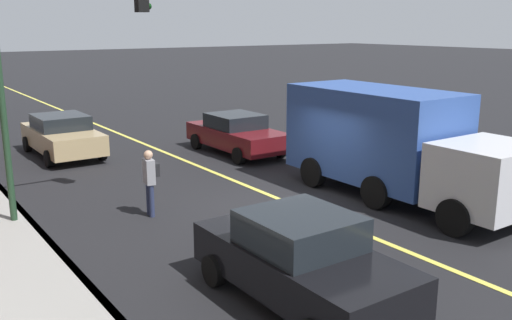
{
  "coord_description": "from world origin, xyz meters",
  "views": [
    {
      "loc": [
        -11.72,
        9.24,
        4.8
      ],
      "look_at": [
        -0.05,
        1.12,
        1.39
      ],
      "focal_mm": 39.6,
      "sensor_mm": 36.0,
      "label": 1
    }
  ],
  "objects_px": {
    "pedestrian_with_backpack": "(150,178)",
    "traffic_light_mast": "(59,46)",
    "car_tan": "(62,135)",
    "car_black": "(300,259)",
    "truck_blue": "(393,142)",
    "car_maroon": "(237,133)"
  },
  "relations": [
    {
      "from": "car_tan",
      "to": "car_black",
      "type": "relative_size",
      "value": 1.06
    },
    {
      "from": "pedestrian_with_backpack",
      "to": "traffic_light_mast",
      "type": "height_order",
      "value": "traffic_light_mast"
    },
    {
      "from": "car_tan",
      "to": "truck_blue",
      "type": "distance_m",
      "value": 12.31
    },
    {
      "from": "car_tan",
      "to": "truck_blue",
      "type": "xyz_separation_m",
      "value": [
        -10.62,
        -6.17,
        0.82
      ]
    },
    {
      "from": "pedestrian_with_backpack",
      "to": "traffic_light_mast",
      "type": "xyz_separation_m",
      "value": [
        1.21,
        1.68,
        3.29
      ]
    },
    {
      "from": "traffic_light_mast",
      "to": "car_black",
      "type": "bearing_deg",
      "value": -165.2
    },
    {
      "from": "car_maroon",
      "to": "traffic_light_mast",
      "type": "distance_m",
      "value": 9.06
    },
    {
      "from": "car_maroon",
      "to": "truck_blue",
      "type": "distance_m",
      "value": 7.35
    },
    {
      "from": "car_tan",
      "to": "car_maroon",
      "type": "distance_m",
      "value": 6.54
    },
    {
      "from": "car_tan",
      "to": "traffic_light_mast",
      "type": "relative_size",
      "value": 0.73
    },
    {
      "from": "traffic_light_mast",
      "to": "pedestrian_with_backpack",
      "type": "bearing_deg",
      "value": -125.8
    },
    {
      "from": "truck_blue",
      "to": "traffic_light_mast",
      "type": "distance_m",
      "value": 9.2
    },
    {
      "from": "car_tan",
      "to": "car_black",
      "type": "bearing_deg",
      "value": -179.98
    },
    {
      "from": "truck_blue",
      "to": "car_black",
      "type": "bearing_deg",
      "value": 119.21
    },
    {
      "from": "truck_blue",
      "to": "pedestrian_with_backpack",
      "type": "height_order",
      "value": "truck_blue"
    },
    {
      "from": "car_black",
      "to": "truck_blue",
      "type": "relative_size",
      "value": 0.59
    },
    {
      "from": "car_tan",
      "to": "car_maroon",
      "type": "xyz_separation_m",
      "value": [
        -3.34,
        -5.62,
        -0.03
      ]
    },
    {
      "from": "car_maroon",
      "to": "traffic_light_mast",
      "type": "xyz_separation_m",
      "value": [
        -3.68,
        7.48,
        3.54
      ]
    },
    {
      "from": "pedestrian_with_backpack",
      "to": "traffic_light_mast",
      "type": "bearing_deg",
      "value": 54.2
    },
    {
      "from": "car_black",
      "to": "pedestrian_with_backpack",
      "type": "distance_m",
      "value": 5.84
    },
    {
      "from": "car_black",
      "to": "car_tan",
      "type": "bearing_deg",
      "value": 0.02
    },
    {
      "from": "car_maroon",
      "to": "car_black",
      "type": "distance_m",
      "value": 12.1
    }
  ]
}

